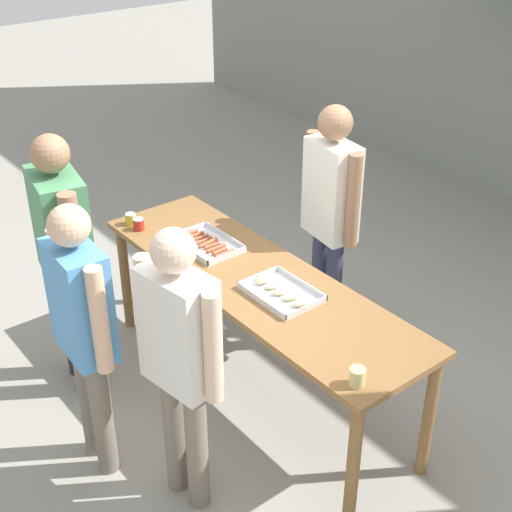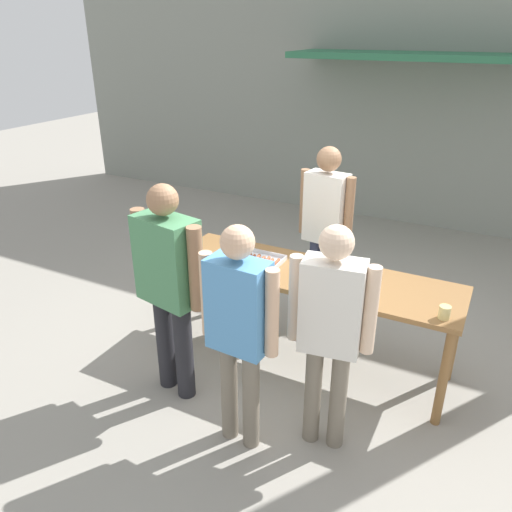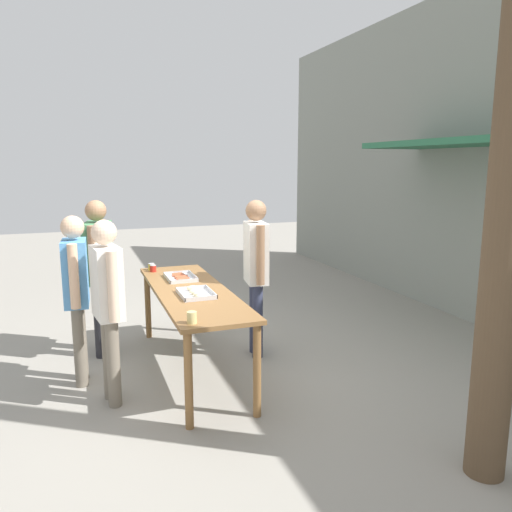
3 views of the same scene
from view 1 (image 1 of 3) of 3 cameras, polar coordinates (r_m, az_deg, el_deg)
name	(u,v)px [view 1 (image 1 of 3)]	position (r m, az deg, el deg)	size (l,w,h in m)	color
ground_plane	(256,388)	(4.87, 0.00, -10.50)	(24.00, 24.00, 0.00)	gray
serving_table	(256,291)	(4.41, 0.00, -2.84)	(2.47, 0.72, 0.87)	brown
food_tray_sausages	(208,244)	(4.69, -3.89, 0.94)	(0.46, 0.31, 0.04)	silver
food_tray_buns	(281,292)	(4.18, 2.00, -2.86)	(0.44, 0.32, 0.06)	silver
condiment_jar_mustard	(131,219)	(5.03, -10.00, 2.93)	(0.08, 0.08, 0.08)	gold
condiment_jar_ketchup	(139,224)	(4.94, -9.37, 2.53)	(0.08, 0.08, 0.08)	#B22319
beer_cup	(357,377)	(3.54, 8.09, -9.55)	(0.08, 0.08, 0.10)	#DBC67A
person_server_behind_table	(330,206)	(4.82, 5.98, 4.02)	(0.56, 0.27, 1.76)	#333851
person_customer_holding_hotdog	(64,247)	(4.50, -15.09, 0.73)	(0.68, 0.35, 1.76)	#232328
person_customer_with_cup	(180,350)	(3.56, -6.12, -7.47)	(0.57, 0.27, 1.67)	#756B5B
person_customer_waiting_in_line	(83,320)	(3.86, -13.69, -5.02)	(0.58, 0.24, 1.67)	#756B5B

